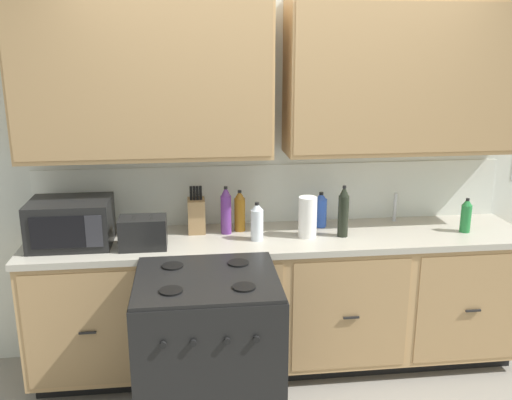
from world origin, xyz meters
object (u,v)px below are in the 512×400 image
object	(u,v)px
paper_towel_roll	(308,217)
bottle_blue	(321,210)
bottle_dark	(343,212)
bottle_green	(466,216)
knife_block	(196,215)
bottle_clear	(257,222)
microwave	(71,223)
bottle_amber	(240,211)
stove_range	(209,357)
bottle_violet	(226,211)
toaster	(143,233)

from	to	relation	value
paper_towel_roll	bottle_blue	xyz separation A→B (m)	(0.13, 0.19, -0.01)
bottle_dark	bottle_green	world-z (taller)	bottle_dark
knife_block	bottle_clear	xyz separation A→B (m)	(0.37, -0.20, 0.00)
microwave	bottle_blue	bearing A→B (deg)	6.01
microwave	bottle_amber	size ratio (longest dim) A/B	1.76
stove_range	bottle_green	bearing A→B (deg)	18.39
microwave	bottle_violet	size ratio (longest dim) A/B	1.54
knife_block	bottle_amber	distance (m)	0.28
microwave	toaster	size ratio (longest dim) A/B	1.71
bottle_green	bottle_blue	distance (m)	0.94
bottle_violet	bottle_dark	distance (m)	0.75
knife_block	bottle_amber	bearing A→B (deg)	-0.97
bottle_green	bottle_amber	size ratio (longest dim) A/B	0.83
bottle_clear	knife_block	bearing A→B (deg)	151.88
bottle_blue	bottle_amber	bearing A→B (deg)	-177.77
bottle_violet	bottle_dark	size ratio (longest dim) A/B	0.94
microwave	bottle_amber	world-z (taller)	microwave
microwave	knife_block	world-z (taller)	knife_block
microwave	stove_range	bearing A→B (deg)	-37.79
knife_block	bottle_green	size ratio (longest dim) A/B	1.37
stove_range	bottle_amber	distance (m)	0.99
knife_block	bottle_clear	size ratio (longest dim) A/B	1.27
toaster	bottle_violet	world-z (taller)	bottle_violet
microwave	bottle_green	size ratio (longest dim) A/B	2.13
paper_towel_roll	bottle_dark	xyz separation A→B (m)	(0.23, -0.02, 0.03)
bottle_green	paper_towel_roll	bearing A→B (deg)	178.47
bottle_dark	bottle_green	xyz separation A→B (m)	(0.81, -0.01, -0.05)
stove_range	bottle_amber	bearing A→B (deg)	72.31
bottle_blue	knife_block	bearing A→B (deg)	-178.86
stove_range	knife_block	size ratio (longest dim) A/B	3.06
stove_range	bottle_clear	xyz separation A→B (m)	(0.33, 0.57, 0.58)
toaster	bottle_violet	size ratio (longest dim) A/B	0.90
microwave	paper_towel_roll	bearing A→B (deg)	-0.96
paper_towel_roll	bottle_clear	world-z (taller)	paper_towel_roll
microwave	paper_towel_roll	size ratio (longest dim) A/B	1.85
toaster	bottle_green	bearing A→B (deg)	1.50
microwave	paper_towel_roll	xyz separation A→B (m)	(1.45, -0.02, -0.01)
microwave	bottle_amber	distance (m)	1.05
paper_towel_roll	bottle_green	distance (m)	1.04
toaster	bottle_dark	world-z (taller)	bottle_dark
paper_towel_roll	bottle_amber	size ratio (longest dim) A/B	0.96
stove_range	bottle_green	distance (m)	1.88
paper_towel_roll	bottle_blue	distance (m)	0.23
bottle_blue	bottle_clear	bearing A→B (deg)	-154.73
bottle_amber	toaster	bearing A→B (deg)	-157.40
toaster	knife_block	distance (m)	0.41
stove_range	bottle_violet	bearing A→B (deg)	78.12
knife_block	bottle_dark	distance (m)	0.94
stove_range	bottle_dark	world-z (taller)	bottle_dark
bottle_amber	bottle_dark	bearing A→B (deg)	-16.26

